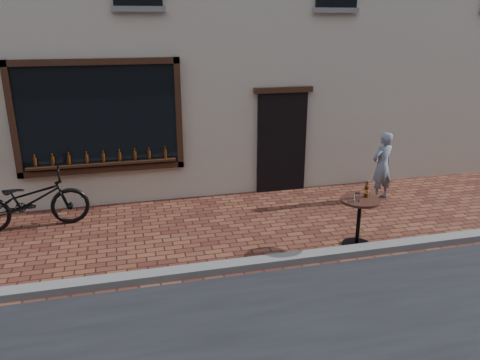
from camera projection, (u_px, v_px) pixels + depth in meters
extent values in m
plane|color=#4C2118|center=(235.00, 276.00, 7.00)|extent=(90.00, 90.00, 0.00)
cube|color=slate|center=(232.00, 266.00, 7.17)|extent=(90.00, 0.25, 0.12)
cube|color=black|center=(99.00, 117.00, 9.14)|extent=(3.00, 0.06, 2.00)
cube|color=black|center=(93.00, 62.00, 8.78)|extent=(3.24, 0.10, 0.12)
cube|color=black|center=(104.00, 169.00, 9.46)|extent=(3.24, 0.10, 0.12)
cube|color=black|center=(12.00, 121.00, 8.76)|extent=(0.12, 0.10, 2.24)
cube|color=black|center=(179.00, 114.00, 9.48)|extent=(0.12, 0.10, 2.24)
cube|color=black|center=(103.00, 164.00, 9.37)|extent=(2.90, 0.16, 0.05)
cube|color=black|center=(282.00, 143.00, 10.27)|extent=(1.10, 0.10, 2.20)
cube|color=black|center=(284.00, 90.00, 9.87)|extent=(1.30, 0.10, 0.12)
cylinder|color=#3D1C07|center=(36.00, 162.00, 9.04)|extent=(0.06, 0.06, 0.19)
cylinder|color=#3D1C07|center=(53.00, 161.00, 9.12)|extent=(0.06, 0.06, 0.19)
cylinder|color=#3D1C07|center=(70.00, 160.00, 9.19)|extent=(0.06, 0.06, 0.19)
cylinder|color=#3D1C07|center=(86.00, 159.00, 9.26)|extent=(0.06, 0.06, 0.19)
cylinder|color=#3D1C07|center=(103.00, 158.00, 9.33)|extent=(0.06, 0.06, 0.19)
cylinder|color=#3D1C07|center=(119.00, 157.00, 9.41)|extent=(0.06, 0.06, 0.19)
cylinder|color=#3D1C07|center=(134.00, 156.00, 9.48)|extent=(0.06, 0.06, 0.19)
cylinder|color=#3D1C07|center=(150.00, 155.00, 9.55)|extent=(0.06, 0.06, 0.19)
cylinder|color=#3D1C07|center=(165.00, 154.00, 9.62)|extent=(0.06, 0.06, 0.19)
imported|color=black|center=(30.00, 201.00, 8.49)|extent=(2.12, 0.94, 1.08)
cylinder|color=black|center=(356.00, 244.00, 7.97)|extent=(0.48, 0.48, 0.03)
cylinder|color=black|center=(358.00, 223.00, 7.84)|extent=(0.07, 0.07, 0.77)
cylinder|color=black|center=(360.00, 200.00, 7.71)|extent=(0.66, 0.66, 0.04)
cylinder|color=gold|center=(366.00, 191.00, 7.76)|extent=(0.07, 0.07, 0.07)
cylinder|color=white|center=(357.00, 197.00, 7.59)|extent=(0.09, 0.09, 0.14)
imported|color=slate|center=(382.00, 166.00, 9.87)|extent=(0.61, 0.49, 1.46)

